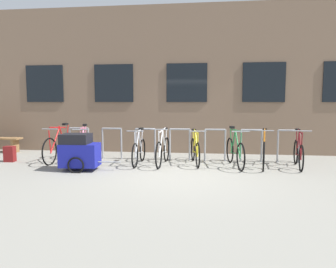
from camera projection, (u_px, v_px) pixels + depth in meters
The scene contains 13 objects.
ground_plane at pixel (178, 175), 7.32m from camera, with size 42.00×42.00×0.00m, color gray.
storefront_building at pixel (192, 85), 13.83m from camera, with size 28.00×7.31×4.75m.
bike_rack at pixel (180, 141), 9.15m from camera, with size 6.62×0.05×0.92m.
bicycle_orange at pixel (264, 151), 8.30m from camera, with size 0.49×1.82×1.02m.
bicycle_silver at pixel (139, 151), 8.61m from camera, with size 0.44×1.62×0.98m.
bicycle_white at pixel (163, 150), 8.55m from camera, with size 0.44×1.73×1.02m.
bicycle_pink at pixel (84, 149), 8.86m from camera, with size 0.54×1.65×1.07m.
bicycle_yellow at pixel (195, 150), 8.66m from camera, with size 0.45×1.68×0.96m.
bicycle_maroon at pixel (298, 153), 8.21m from camera, with size 0.44×1.63×1.01m.
bicycle_red at pixel (60, 147), 9.04m from camera, with size 0.44×1.85×1.08m.
bicycle_green at pixel (235, 151), 8.35m from camera, with size 0.47×1.78×1.04m.
bike_trailer at pixel (79, 151), 7.84m from camera, with size 1.47×0.72×0.92m.
backpack at pixel (10, 154), 8.97m from camera, with size 0.28×0.20×0.44m, color maroon.
Camera 1 is at (0.64, -7.16, 1.69)m, focal length 34.25 mm.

